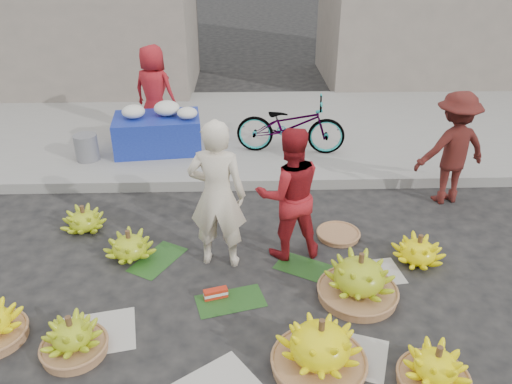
{
  "coord_description": "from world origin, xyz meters",
  "views": [
    {
      "loc": [
        0.03,
        -3.96,
        3.2
      ],
      "look_at": [
        0.17,
        0.72,
        0.7
      ],
      "focal_mm": 35.0,
      "sensor_mm": 36.0,
      "label": 1
    }
  ],
  "objects_px": {
    "flower_table": "(158,131)",
    "banana_bunch_4": "(359,278)",
    "vendor_cream": "(217,196)",
    "bicycle": "(291,125)"
  },
  "relations": [
    {
      "from": "flower_table",
      "to": "banana_bunch_4",
      "type": "bearing_deg",
      "value": -61.91
    },
    {
      "from": "banana_bunch_4",
      "to": "flower_table",
      "type": "height_order",
      "value": "flower_table"
    },
    {
      "from": "banana_bunch_4",
      "to": "vendor_cream",
      "type": "distance_m",
      "value": 1.61
    },
    {
      "from": "vendor_cream",
      "to": "bicycle",
      "type": "xyz_separation_m",
      "value": [
        1.0,
        2.67,
        -0.26
      ]
    },
    {
      "from": "vendor_cream",
      "to": "bicycle",
      "type": "relative_size",
      "value": 0.98
    },
    {
      "from": "flower_table",
      "to": "bicycle",
      "type": "xyz_separation_m",
      "value": [
        2.02,
        -0.14,
        0.12
      ]
    },
    {
      "from": "flower_table",
      "to": "bicycle",
      "type": "relative_size",
      "value": 0.84
    },
    {
      "from": "bicycle",
      "to": "vendor_cream",
      "type": "bearing_deg",
      "value": 166.75
    },
    {
      "from": "flower_table",
      "to": "vendor_cream",
      "type": "bearing_deg",
      "value": -76.58
    },
    {
      "from": "banana_bunch_4",
      "to": "bicycle",
      "type": "bearing_deg",
      "value": 96.27
    }
  ]
}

